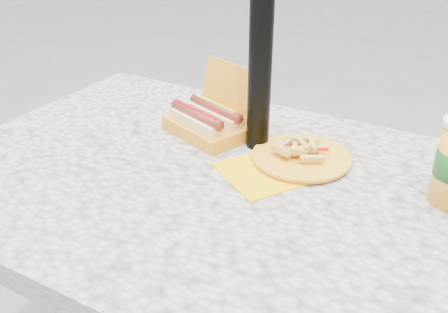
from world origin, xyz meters
The scene contains 3 objects.
picnic_table centered at (0.00, 0.00, 0.64)m, with size 1.20×0.80×0.75m.
hotdog_box centered at (-0.13, 0.16, 0.78)m, with size 0.23×0.21×0.15m.
fries_plate centered at (0.11, 0.13, 0.76)m, with size 0.27×0.30×0.04m.
Camera 1 is at (0.43, -0.75, 1.27)m, focal length 40.00 mm.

